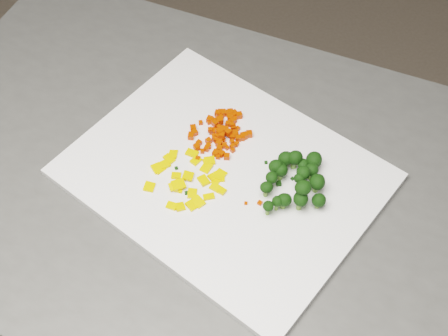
{
  "coord_description": "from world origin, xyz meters",
  "views": [
    {
      "loc": [
        0.1,
        -0.13,
        1.67
      ],
      "look_at": [
        0.11,
        0.42,
        0.92
      ],
      "focal_mm": 50.0,
      "sensor_mm": 36.0,
      "label": 1
    }
  ],
  "objects_px": {
    "counter_block": "(200,296)",
    "broccoli_pile": "(294,182)",
    "pepper_pile": "(186,178)",
    "cutting_board": "(224,174)",
    "carrot_pile": "(221,129)"
  },
  "relations": [
    {
      "from": "counter_block",
      "to": "cutting_board",
      "type": "relative_size",
      "value": 2.16
    },
    {
      "from": "cutting_board",
      "to": "pepper_pile",
      "type": "distance_m",
      "value": 0.06
    },
    {
      "from": "counter_block",
      "to": "carrot_pile",
      "type": "distance_m",
      "value": 0.48
    },
    {
      "from": "pepper_pile",
      "to": "broccoli_pile",
      "type": "relative_size",
      "value": 0.97
    },
    {
      "from": "pepper_pile",
      "to": "cutting_board",
      "type": "bearing_deg",
      "value": 15.26
    },
    {
      "from": "cutting_board",
      "to": "carrot_pile",
      "type": "bearing_deg",
      "value": 92.53
    },
    {
      "from": "counter_block",
      "to": "broccoli_pile",
      "type": "height_order",
      "value": "broccoli_pile"
    },
    {
      "from": "carrot_pile",
      "to": "pepper_pile",
      "type": "height_order",
      "value": "carrot_pile"
    },
    {
      "from": "counter_block",
      "to": "cutting_board",
      "type": "distance_m",
      "value": 0.46
    },
    {
      "from": "cutting_board",
      "to": "broccoli_pile",
      "type": "bearing_deg",
      "value": -21.31
    },
    {
      "from": "counter_block",
      "to": "broccoli_pile",
      "type": "distance_m",
      "value": 0.51
    },
    {
      "from": "carrot_pile",
      "to": "broccoli_pile",
      "type": "relative_size",
      "value": 0.83
    },
    {
      "from": "pepper_pile",
      "to": "broccoli_pile",
      "type": "distance_m",
      "value": 0.16
    },
    {
      "from": "carrot_pile",
      "to": "pepper_pile",
      "type": "bearing_deg",
      "value": -121.62
    },
    {
      "from": "cutting_board",
      "to": "pepper_pile",
      "type": "xyz_separation_m",
      "value": [
        -0.06,
        -0.02,
        0.01
      ]
    }
  ]
}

